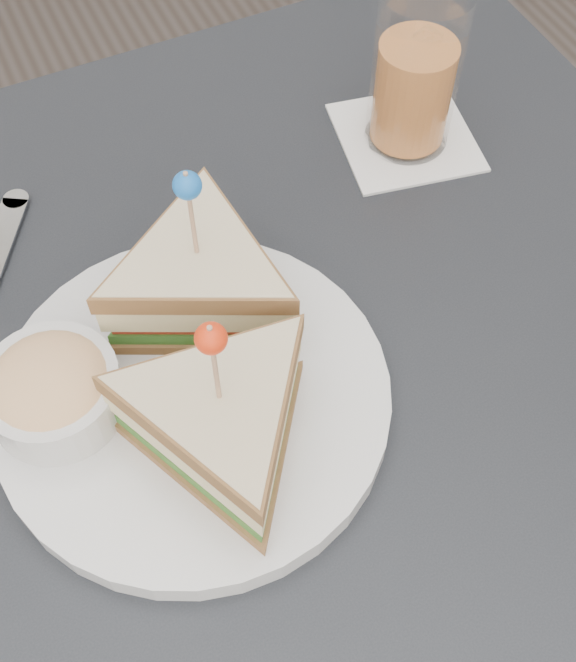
{
  "coord_description": "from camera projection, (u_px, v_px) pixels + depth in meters",
  "views": [
    {
      "loc": [
        -0.12,
        -0.27,
        1.27
      ],
      "look_at": [
        0.01,
        0.01,
        0.8
      ],
      "focal_mm": 45.0,
      "sensor_mm": 36.0,
      "label": 1
    }
  ],
  "objects": [
    {
      "name": "ground_plane",
      "position": [
        285.0,
        638.0,
        1.22
      ],
      "size": [
        3.5,
        3.5,
        0.0
      ],
      "primitive_type": "plane",
      "color": "#3F3833"
    },
    {
      "name": "table",
      "position": [
        282.0,
        432.0,
        0.66
      ],
      "size": [
        0.8,
        0.8,
        0.75
      ],
      "color": "black",
      "rests_on": "ground"
    },
    {
      "name": "plate_meal",
      "position": [
        192.0,
        364.0,
        0.55
      ],
      "size": [
        0.36,
        0.36,
        0.16
      ],
      "rotation": [
        0.0,
        0.0,
        0.43
      ],
      "color": "silver",
      "rests_on": "table"
    },
    {
      "name": "drink_set",
      "position": [
        415.0,
        79.0,
        0.68
      ],
      "size": [
        0.13,
        0.13,
        0.15
      ],
      "rotation": [
        0.0,
        0.0,
        -0.18
      ],
      "color": "white",
      "rests_on": "table"
    }
  ]
}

